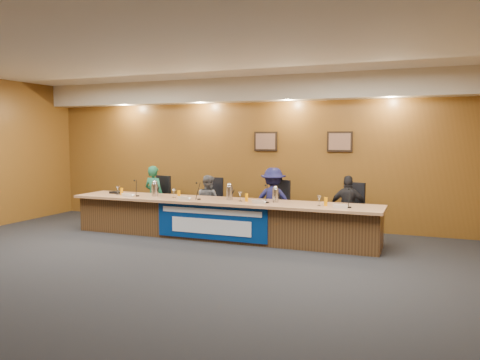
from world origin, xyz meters
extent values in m
plane|color=black|center=(0.00, 0.00, 0.00)|extent=(10.00, 10.00, 0.00)
cube|color=silver|center=(0.00, 0.00, 3.20)|extent=(10.00, 8.00, 0.04)
cube|color=brown|center=(0.00, 4.00, 1.60)|extent=(10.00, 0.04, 3.20)
cube|color=beige|center=(0.00, 3.75, 2.95)|extent=(10.00, 0.50, 0.50)
cube|color=#482F18|center=(0.00, 2.40, 0.35)|extent=(6.00, 0.80, 0.70)
cube|color=#A6754E|center=(0.00, 2.35, 0.72)|extent=(6.10, 0.95, 0.05)
cube|color=navy|center=(0.00, 1.99, 0.38)|extent=(2.20, 0.02, 0.65)
cube|color=silver|center=(0.00, 1.97, 0.58)|extent=(2.00, 0.01, 0.10)
cube|color=silver|center=(0.00, 1.97, 0.30)|extent=(1.60, 0.01, 0.28)
cube|color=black|center=(0.40, 3.97, 1.85)|extent=(0.52, 0.04, 0.42)
cube|color=black|center=(2.00, 3.97, 1.85)|extent=(0.52, 0.04, 0.42)
imported|color=#165437|center=(-1.90, 3.10, 0.66)|extent=(0.52, 0.38, 1.32)
imported|color=#515356|center=(-0.58, 3.10, 0.57)|extent=(0.67, 0.59, 1.15)
imported|color=#14143E|center=(0.85, 3.10, 0.67)|extent=(0.93, 0.61, 1.34)
imported|color=black|center=(2.33, 3.10, 0.61)|extent=(0.74, 0.36, 1.23)
cube|color=black|center=(-1.90, 3.20, 0.48)|extent=(0.58, 0.58, 0.08)
cube|color=black|center=(-0.58, 3.20, 0.48)|extent=(0.51, 0.51, 0.08)
cube|color=black|center=(0.85, 3.20, 0.48)|extent=(0.62, 0.62, 0.08)
cube|color=black|center=(2.33, 3.20, 0.48)|extent=(0.61, 0.61, 0.08)
cube|color=white|center=(-1.90, 2.08, 0.80)|extent=(0.24, 0.08, 0.10)
cylinder|color=black|center=(-1.74, 2.23, 0.76)|extent=(0.07, 0.07, 0.02)
cylinder|color=#F79000|center=(-2.17, 2.29, 0.82)|extent=(0.06, 0.06, 0.15)
cylinder|color=silver|center=(-2.27, 2.30, 0.84)|extent=(0.08, 0.08, 0.18)
cube|color=white|center=(-0.61, 2.06, 0.80)|extent=(0.24, 0.08, 0.10)
cylinder|color=black|center=(-0.36, 2.23, 0.76)|extent=(0.07, 0.07, 0.02)
cylinder|color=#F79000|center=(-0.84, 2.31, 0.82)|extent=(0.06, 0.06, 0.15)
cylinder|color=silver|center=(-0.96, 2.32, 0.84)|extent=(0.08, 0.08, 0.18)
cube|color=white|center=(0.89, 2.10, 0.80)|extent=(0.24, 0.08, 0.10)
cylinder|color=black|center=(0.99, 2.29, 0.76)|extent=(0.07, 0.07, 0.02)
cylinder|color=#F79000|center=(0.57, 2.34, 0.82)|extent=(0.06, 0.06, 0.15)
cylinder|color=silver|center=(0.46, 2.31, 0.84)|extent=(0.08, 0.08, 0.18)
cube|color=white|center=(2.34, 2.10, 0.80)|extent=(0.24, 0.08, 0.10)
cylinder|color=black|center=(2.47, 2.23, 0.76)|extent=(0.07, 0.07, 0.02)
cylinder|color=#F79000|center=(2.06, 2.30, 0.82)|extent=(0.06, 0.06, 0.15)
cylinder|color=silver|center=(1.95, 2.27, 0.84)|extent=(0.08, 0.08, 0.18)
cylinder|color=silver|center=(-1.41, 2.35, 0.88)|extent=(0.13, 0.13, 0.26)
cylinder|color=silver|center=(0.20, 2.40, 0.88)|extent=(0.12, 0.12, 0.26)
cylinder|color=silver|center=(1.12, 2.39, 0.88)|extent=(0.11, 0.11, 0.25)
cylinder|color=black|center=(-2.41, 2.46, 0.78)|extent=(0.32, 0.32, 0.05)
camera|label=1|loc=(3.62, -5.73, 1.95)|focal=35.00mm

